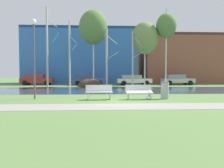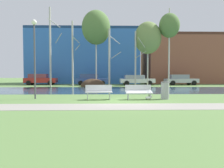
{
  "view_description": "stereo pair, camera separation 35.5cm",
  "coord_description": "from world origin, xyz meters",
  "px_view_note": "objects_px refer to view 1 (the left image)",
  "views": [
    {
      "loc": [
        -1.1,
        -12.41,
        1.54
      ],
      "look_at": [
        -0.39,
        1.57,
        0.9
      ],
      "focal_mm": 35.61,
      "sensor_mm": 36.0,
      "label": 1
    },
    {
      "loc": [
        -0.75,
        -12.42,
        1.54
      ],
      "look_at": [
        -0.39,
        1.57,
        0.9
      ],
      "focal_mm": 35.61,
      "sensor_mm": 36.0,
      "label": 2
    }
  ],
  "objects_px": {
    "parked_wagon_fourth_silver": "(177,79)",
    "streetlamp": "(34,45)",
    "trash_bin": "(165,90)",
    "seagull": "(149,98)",
    "bench_right": "(139,92)",
    "parked_hatch_third_white": "(133,80)",
    "parked_sedan_second_blue": "(88,79)",
    "bench_left": "(99,92)",
    "parked_van_nearest_red": "(37,79)"
  },
  "relations": [
    {
      "from": "bench_left",
      "to": "trash_bin",
      "type": "height_order",
      "value": "trash_bin"
    },
    {
      "from": "bench_right",
      "to": "seagull",
      "type": "distance_m",
      "value": 0.71
    },
    {
      "from": "trash_bin",
      "to": "seagull",
      "type": "bearing_deg",
      "value": -158.65
    },
    {
      "from": "seagull",
      "to": "parked_hatch_third_white",
      "type": "height_order",
      "value": "parked_hatch_third_white"
    },
    {
      "from": "seagull",
      "to": "parked_hatch_third_white",
      "type": "bearing_deg",
      "value": 84.77
    },
    {
      "from": "seagull",
      "to": "parked_van_nearest_red",
      "type": "bearing_deg",
      "value": 123.05
    },
    {
      "from": "seagull",
      "to": "streetlamp",
      "type": "relative_size",
      "value": 0.09
    },
    {
      "from": "bench_right",
      "to": "seagull",
      "type": "height_order",
      "value": "bench_right"
    },
    {
      "from": "seagull",
      "to": "parked_van_nearest_red",
      "type": "relative_size",
      "value": 0.1
    },
    {
      "from": "bench_right",
      "to": "bench_left",
      "type": "bearing_deg",
      "value": 180.0
    },
    {
      "from": "bench_left",
      "to": "trash_bin",
      "type": "distance_m",
      "value": 4.03
    },
    {
      "from": "bench_left",
      "to": "parked_hatch_third_white",
      "type": "bearing_deg",
      "value": 74.84
    },
    {
      "from": "streetlamp",
      "to": "parked_hatch_third_white",
      "type": "height_order",
      "value": "streetlamp"
    },
    {
      "from": "bench_left",
      "to": "parked_van_nearest_red",
      "type": "relative_size",
      "value": 0.37
    },
    {
      "from": "bench_left",
      "to": "parked_van_nearest_red",
      "type": "bearing_deg",
      "value": 116.23
    },
    {
      "from": "parked_sedan_second_blue",
      "to": "parked_wagon_fourth_silver",
      "type": "distance_m",
      "value": 12.21
    },
    {
      "from": "seagull",
      "to": "parked_hatch_third_white",
      "type": "xyz_separation_m",
      "value": [
        1.55,
        16.91,
        0.61
      ]
    },
    {
      "from": "bench_right",
      "to": "streetlamp",
      "type": "height_order",
      "value": "streetlamp"
    },
    {
      "from": "parked_sedan_second_blue",
      "to": "parked_hatch_third_white",
      "type": "bearing_deg",
      "value": -3.49
    },
    {
      "from": "streetlamp",
      "to": "parked_van_nearest_red",
      "type": "xyz_separation_m",
      "value": [
        -4.74,
        17.1,
        -2.48
      ]
    },
    {
      "from": "trash_bin",
      "to": "parked_wagon_fourth_silver",
      "type": "height_order",
      "value": "parked_wagon_fourth_silver"
    },
    {
      "from": "streetlamp",
      "to": "parked_hatch_third_white",
      "type": "bearing_deg",
      "value": 62.44
    },
    {
      "from": "parked_wagon_fourth_silver",
      "to": "trash_bin",
      "type": "bearing_deg",
      "value": -111.45
    },
    {
      "from": "trash_bin",
      "to": "parked_van_nearest_red",
      "type": "relative_size",
      "value": 0.24
    },
    {
      "from": "trash_bin",
      "to": "seagull",
      "type": "distance_m",
      "value": 1.22
    },
    {
      "from": "seagull",
      "to": "parked_wagon_fourth_silver",
      "type": "bearing_deg",
      "value": 65.97
    },
    {
      "from": "bench_left",
      "to": "seagull",
      "type": "distance_m",
      "value": 2.99
    },
    {
      "from": "seagull",
      "to": "parked_hatch_third_white",
      "type": "distance_m",
      "value": 17.0
    },
    {
      "from": "trash_bin",
      "to": "parked_wagon_fourth_silver",
      "type": "distance_m",
      "value": 17.92
    },
    {
      "from": "bench_left",
      "to": "parked_hatch_third_white",
      "type": "height_order",
      "value": "parked_hatch_third_white"
    },
    {
      "from": "trash_bin",
      "to": "seagull",
      "type": "height_order",
      "value": "trash_bin"
    },
    {
      "from": "trash_bin",
      "to": "bench_right",
      "type": "bearing_deg",
      "value": -175.17
    },
    {
      "from": "parked_sedan_second_blue",
      "to": "parked_wagon_fourth_silver",
      "type": "height_order",
      "value": "parked_sedan_second_blue"
    },
    {
      "from": "bench_left",
      "to": "parked_hatch_third_white",
      "type": "distance_m",
      "value": 17.24
    },
    {
      "from": "streetlamp",
      "to": "seagull",
      "type": "bearing_deg",
      "value": -6.31
    },
    {
      "from": "trash_bin",
      "to": "parked_wagon_fourth_silver",
      "type": "relative_size",
      "value": 0.24
    },
    {
      "from": "bench_right",
      "to": "seagull",
      "type": "xyz_separation_m",
      "value": [
        0.56,
        -0.28,
        -0.34
      ]
    },
    {
      "from": "seagull",
      "to": "parked_sedan_second_blue",
      "type": "xyz_separation_m",
      "value": [
        -4.58,
        17.29,
        0.67
      ]
    },
    {
      "from": "bench_left",
      "to": "streetlamp",
      "type": "xyz_separation_m",
      "value": [
        -3.92,
        0.48,
        2.8
      ]
    },
    {
      "from": "streetlamp",
      "to": "parked_wagon_fourth_silver",
      "type": "height_order",
      "value": "streetlamp"
    },
    {
      "from": "parked_wagon_fourth_silver",
      "to": "streetlamp",
      "type": "bearing_deg",
      "value": -131.61
    },
    {
      "from": "bench_left",
      "to": "trash_bin",
      "type": "xyz_separation_m",
      "value": [
        4.03,
        0.14,
        0.07
      ]
    },
    {
      "from": "seagull",
      "to": "trash_bin",
      "type": "bearing_deg",
      "value": 21.35
    },
    {
      "from": "parked_hatch_third_white",
      "to": "seagull",
      "type": "bearing_deg",
      "value": -95.23
    },
    {
      "from": "bench_left",
      "to": "streetlamp",
      "type": "bearing_deg",
      "value": 173.02
    },
    {
      "from": "parked_van_nearest_red",
      "to": "bench_right",
      "type": "bearing_deg",
      "value": -57.82
    },
    {
      "from": "bench_right",
      "to": "parked_van_nearest_red",
      "type": "distance_m",
      "value": 20.77
    },
    {
      "from": "bench_left",
      "to": "bench_right",
      "type": "height_order",
      "value": "same"
    },
    {
      "from": "bench_left",
      "to": "parked_van_nearest_red",
      "type": "xyz_separation_m",
      "value": [
        -8.66,
        17.58,
        0.32
      ]
    },
    {
      "from": "parked_van_nearest_red",
      "to": "parked_hatch_third_white",
      "type": "height_order",
      "value": "parked_van_nearest_red"
    }
  ]
}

